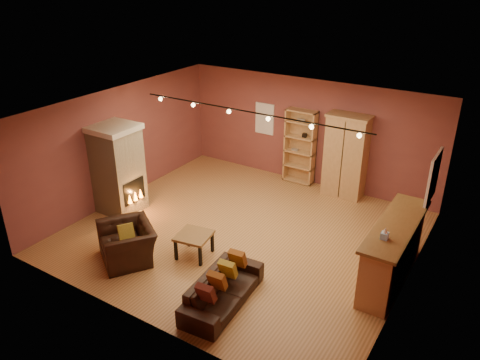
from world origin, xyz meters
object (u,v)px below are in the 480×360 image
Objects in this scene: fireplace at (118,169)px; coffee_table at (194,238)px; loveseat at (223,285)px; armchair at (127,237)px; bookcase at (301,146)px; armoire at (346,156)px; bar_counter at (393,251)px.

coffee_table is (2.68, -0.65, -0.64)m from fireplace.
loveseat reaches higher than coffee_table.
bookcase is at bearing 109.42° from armchair.
armoire reaches higher than bar_counter.
bookcase reaches higher than loveseat.
loveseat is (1.08, -5.30, -0.65)m from bookcase.
fireplace reaches higher than bar_counter.
armchair is at bearing -41.78° from fireplace.
fireplace is 0.85× the size of bar_counter.
bar_counter is 3.82m from coffee_table.
armoire is at bearing 96.10° from armchair.
coffee_table is (-1.31, 0.90, 0.04)m from loveseat.
armoire is 1.12× the size of loveseat.
fireplace is 1.00× the size of armoire.
armoire is (1.30, -0.16, 0.05)m from bookcase.
bar_counter is 3.31× the size of coffee_table.
armoire is 0.86× the size of bar_counter.
fireplace is 4.74m from bookcase.
bar_counter is 5.09m from armchair.
bar_counter reaches higher than coffee_table.
bar_counter is at bearing -54.84° from armoire.
armoire is 4.55m from coffee_table.
coffee_table is at bearing -13.75° from fireplace.
coffee_table is at bearing -109.87° from armoire.
bookcase is at bearing 87.02° from coffee_table.
fireplace is 1.57× the size of armchair.
armoire is 5.19m from loveseat.
fireplace is 2.82× the size of coffee_table.
coffee_table is (-3.57, -1.34, -0.18)m from bar_counter.
bar_counter is at bearing 6.31° from fireplace.
bookcase is at bearing 52.19° from fireplace.
fireplace is 2.25m from armchair.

